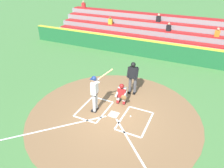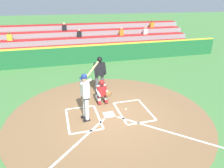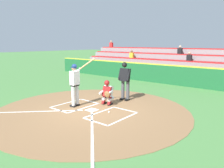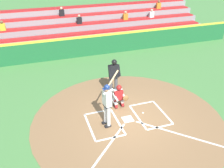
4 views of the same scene
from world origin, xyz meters
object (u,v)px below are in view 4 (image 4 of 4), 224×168
catcher (119,96)px  plate_umpire (114,74)px  batter (107,102)px  baseball (143,113)px

catcher → plate_umpire: 1.23m
batter → plate_umpire: 2.45m
batter → catcher: size_ratio=1.88×
catcher → plate_umpire: bearing=-97.3°
batter → plate_umpire: bearing=-115.1°
plate_umpire → baseball: bearing=108.6°
plate_umpire → baseball: (-0.66, 1.97, -1.04)m
batter → baseball: size_ratio=28.76×
catcher → plate_umpire: (-0.14, -1.13, 0.49)m
batter → catcher: 1.50m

